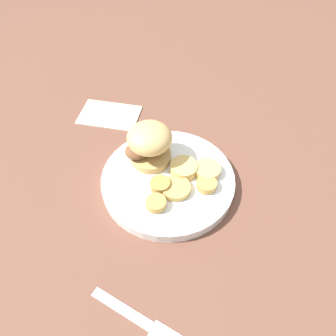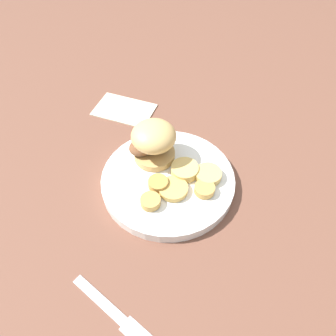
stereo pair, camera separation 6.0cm
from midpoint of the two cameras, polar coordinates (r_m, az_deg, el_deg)
ground_plane at (r=0.64m, az=-2.69°, el=-2.92°), size 4.00×4.00×0.00m
dinner_plate at (r=0.63m, az=-2.74°, el=-2.23°), size 0.25×0.25×0.02m
sandwich at (r=0.62m, az=-6.17°, el=4.18°), size 0.10×0.09×0.08m
potato_round_0 at (r=0.60m, az=3.91°, el=-3.06°), size 0.04×0.04×0.01m
potato_round_1 at (r=0.60m, az=-1.35°, el=-3.63°), size 0.05×0.05×0.01m
potato_round_2 at (r=0.58m, az=-5.10°, el=-6.31°), size 0.04×0.04×0.01m
potato_round_3 at (r=0.60m, az=-4.25°, el=-3.11°), size 0.04×0.04×0.02m
potato_round_4 at (r=0.62m, az=4.15°, el=-0.48°), size 0.05×0.05×0.01m
potato_round_5 at (r=0.62m, az=0.10°, el=-0.35°), size 0.05×0.05×0.02m
fork at (r=0.53m, az=-8.97°, el=-24.65°), size 0.10×0.14×0.00m
napkin at (r=0.79m, az=-12.35°, el=8.98°), size 0.16×0.15×0.01m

